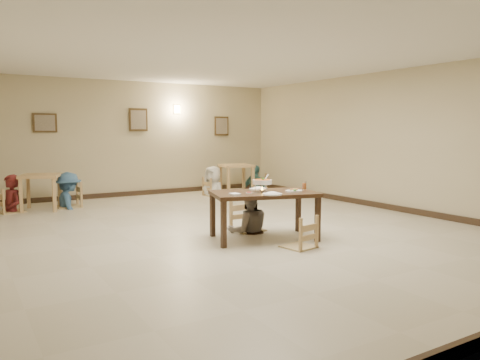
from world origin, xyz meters
TOP-DOWN VIEW (x-y plane):
  - floor at (0.00, 0.00)m, footprint 10.00×10.00m
  - ceiling at (0.00, 0.00)m, footprint 10.00×10.00m
  - wall_back at (0.00, 5.00)m, footprint 10.00×0.00m
  - wall_right at (4.00, 0.00)m, footprint 0.00×10.00m
  - baseboard_back at (0.00, 4.97)m, footprint 8.00×0.06m
  - baseboard_right at (3.97, 0.00)m, footprint 0.06×10.00m
  - picture_a at (-2.20, 4.96)m, footprint 0.55×0.04m
  - picture_b at (0.10, 4.96)m, footprint 0.50×0.04m
  - picture_c at (2.60, 4.96)m, footprint 0.45×0.04m
  - wall_sconce at (1.20, 4.96)m, footprint 0.16×0.05m
  - main_table at (0.07, -0.97)m, footprint 1.80×1.32m
  - chair_far at (0.19, -0.29)m, footprint 0.48×0.48m
  - chair_near at (0.20, -1.69)m, footprint 0.43×0.43m
  - main_diner at (0.15, -0.39)m, footprint 0.88×0.77m
  - curry_warmer at (0.03, -0.98)m, footprint 0.34×0.30m
  - rice_plate_far at (0.14, -0.69)m, footprint 0.31×0.31m
  - rice_plate_near at (-0.02, -1.33)m, footprint 0.29×0.29m
  - fried_plate at (0.47, -1.22)m, footprint 0.29×0.29m
  - chili_dish at (-0.23, -1.01)m, footprint 0.10×0.10m
  - napkin_cutlery at (-0.52, -1.07)m, footprint 0.15×0.25m
  - drink_glass at (0.81, -1.05)m, footprint 0.07×0.07m
  - bg_table_left at (-2.52, 3.80)m, footprint 0.99×0.99m
  - bg_table_right at (2.41, 3.81)m, footprint 0.95×0.95m
  - bg_chair_ll at (-3.10, 3.81)m, footprint 0.46×0.46m
  - bg_chair_lr at (-1.93, 3.88)m, footprint 0.51×0.51m
  - bg_chair_rl at (1.74, 3.89)m, footprint 0.43×0.43m
  - bg_chair_rr at (3.09, 3.88)m, footprint 0.47×0.47m
  - bg_diner_a at (-3.10, 3.81)m, footprint 0.57×0.68m
  - bg_diner_b at (-1.93, 3.88)m, footprint 0.66×1.06m
  - bg_diner_c at (1.74, 3.89)m, footprint 0.71×0.88m
  - bg_diner_d at (3.09, 3.88)m, footprint 0.66×0.97m

SIDE VIEW (x-z plane):
  - floor at x=0.00m, z-range 0.00..0.00m
  - baseboard_back at x=0.00m, z-range 0.00..0.12m
  - baseboard_right at x=3.97m, z-range 0.00..0.12m
  - chair_near at x=0.20m, z-range 0.00..0.91m
  - bg_chair_rl at x=1.74m, z-range 0.00..0.91m
  - bg_chair_ll at x=-3.10m, z-range 0.00..0.99m
  - bg_chair_rr at x=3.09m, z-range 0.00..0.99m
  - chair_far at x=0.19m, z-range 0.00..1.03m
  - bg_chair_lr at x=-1.93m, z-range 0.00..1.08m
  - bg_table_left at x=-2.52m, z-range 0.25..1.03m
  - bg_table_right at x=2.41m, z-range 0.26..1.07m
  - main_table at x=0.07m, z-range 0.30..1.05m
  - bg_diner_d at x=3.09m, z-range 0.00..1.52m
  - main_diner at x=0.15m, z-range 0.00..1.53m
  - chili_dish at x=-0.23m, z-range 0.75..0.78m
  - rice_plate_near at x=-0.02m, z-range 0.74..0.80m
  - napkin_cutlery at x=-0.52m, z-range 0.75..0.79m
  - rice_plate_far at x=0.14m, z-range 0.74..0.81m
  - fried_plate at x=0.47m, z-range 0.75..0.81m
  - bg_diner_c at x=1.74m, z-range 0.00..1.57m
  - bg_diner_b at x=-1.93m, z-range 0.00..1.58m
  - bg_diner_a at x=-3.10m, z-range 0.00..1.60m
  - drink_glass at x=0.81m, z-range 0.75..0.88m
  - curry_warmer at x=0.03m, z-range 0.78..1.05m
  - wall_back at x=0.00m, z-range -3.50..6.50m
  - wall_right at x=4.00m, z-range -3.50..6.50m
  - picture_c at x=2.60m, z-range 1.57..2.12m
  - picture_a at x=-2.20m, z-range 1.67..2.12m
  - picture_b at x=0.10m, z-range 1.70..2.30m
  - wall_sconce at x=1.20m, z-range 2.19..2.41m
  - ceiling at x=0.00m, z-range 3.00..3.00m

